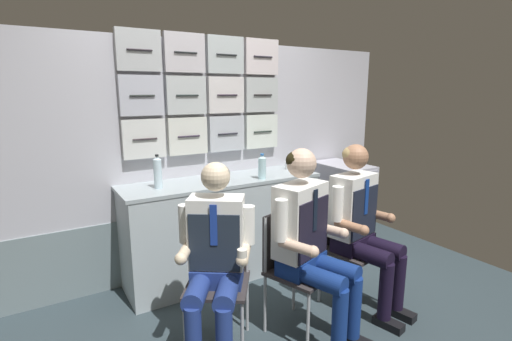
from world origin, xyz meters
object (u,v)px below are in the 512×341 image
Objects in this scene: water_bottle_blue_cap at (262,167)px; folding_chair_by_counter at (343,237)px; crew_member_by_counter at (362,219)px; crew_member_right at (310,235)px; folding_chair_right at (290,257)px; coffee_cup_white at (288,165)px; folding_chair_left at (219,266)px; service_trolley at (341,203)px; crew_member_left at (215,254)px.

folding_chair_by_counter is at bearing -64.75° from water_bottle_blue_cap.
crew_member_by_counter is at bearing -66.98° from water_bottle_blue_cap.
crew_member_right is 1.02× the size of crew_member_by_counter.
crew_member_right is 0.58m from crew_member_by_counter.
crew_member_right reaches higher than folding_chair_right.
coffee_cup_white is (0.46, 0.23, -0.07)m from water_bottle_blue_cap.
crew_member_by_counter is (1.12, -0.20, 0.19)m from folding_chair_left.
water_bottle_blue_cap is at bearing -153.04° from coffee_cup_white.
crew_member_left reaches higher than service_trolley.
crew_member_by_counter is at bearing 7.67° from crew_member_right.
coffee_cup_white is (0.09, 1.10, 0.23)m from crew_member_by_counter.
crew_member_by_counter is 0.99m from water_bottle_blue_cap.
folding_chair_left is 0.23m from crew_member_left.
folding_chair_by_counter is (-0.74, -0.79, 0.03)m from service_trolley.
coffee_cup_white is at bearing 26.96° from water_bottle_blue_cap.
water_bottle_blue_cap reaches higher than folding_chair_left.
folding_chair_right is (0.50, -0.13, 0.00)m from folding_chair_left.
coffee_cup_white is (1.21, 0.89, 0.43)m from folding_chair_left.
crew_member_by_counter is (0.58, 0.08, -0.02)m from crew_member_right.
crew_member_left is 1.68m from coffee_cup_white.
folding_chair_right is 11.61× the size of coffee_cup_white.
crew_member_by_counter is at bearing -94.61° from coffee_cup_white.
crew_member_left is 0.66m from crew_member_right.
folding_chair_by_counter is at bearing -133.07° from service_trolley.
folding_chair_left is at bearing 55.44° from crew_member_left.
crew_member_right is (-1.28, -1.02, 0.24)m from service_trolley.
folding_chair_left is 0.65m from crew_member_right.
folding_chair_left and folding_chair_right have the same top height.
folding_chair_right is 0.66m from crew_member_by_counter.
service_trolley is at bearing 46.93° from folding_chair_by_counter.
crew_member_left is 0.61m from folding_chair_right.
crew_member_left reaches higher than folding_chair_left.
service_trolley is 1.98m from folding_chair_left.
water_bottle_blue_cap is at bearing -175.67° from service_trolley.
folding_chair_by_counter is 11.61× the size of coffee_cup_white.
folding_chair_right and folding_chair_by_counter have the same top height.
crew_member_left is at bearing 176.73° from crew_member_by_counter.
service_trolley is 1.09× the size of folding_chair_right.
coffee_cup_white reaches higher than folding_chair_left.
folding_chair_right is (-1.33, -0.88, 0.03)m from service_trolley.
water_bottle_blue_cap reaches higher than folding_chair_by_counter.
coffee_cup_white is at bearing 55.14° from folding_chair_right.
water_bottle_blue_cap is at bearing 41.27° from folding_chair_left.
water_bottle_blue_cap reaches higher than coffee_cup_white.
coffee_cup_white reaches higher than service_trolley.
water_bottle_blue_cap is (-1.07, -0.08, 0.53)m from service_trolley.
crew_member_by_counter reaches higher than folding_chair_by_counter.
folding_chair_right is at bearing -124.86° from coffee_cup_white.
folding_chair_right is (0.59, 0.00, -0.17)m from crew_member_left.
crew_member_left reaches higher than coffee_cup_white.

